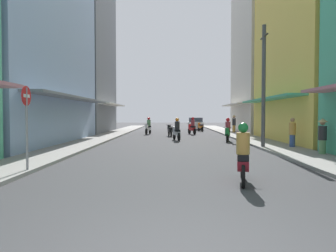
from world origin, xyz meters
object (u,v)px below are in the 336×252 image
object	(u,v)px
motorbike_black	(170,130)
motorbike_white	(148,127)
motorbike_maroon	(243,156)
motorbike_red	(192,127)
motorbike_silver	(177,130)
motorbike_green	(228,131)
pedestrian_crossing	(234,123)
pedestrian_far	(292,134)
street_sign_no_entry	(27,117)
motorbike_orange	(200,127)
parked_car	(195,123)
utility_pole	(264,86)
pedestrian_foreground	(322,135)

from	to	relation	value
motorbike_black	motorbike_white	bearing A→B (deg)	125.55
motorbike_maroon	motorbike_white	distance (m)	21.07
motorbike_white	motorbike_red	bearing A→B (deg)	-0.51
motorbike_white	motorbike_silver	bearing A→B (deg)	-70.26
motorbike_green	pedestrian_crossing	bearing A→B (deg)	76.40
pedestrian_far	street_sign_no_entry	xyz separation A→B (m)	(-10.61, -6.96, 0.90)
motorbike_orange	pedestrian_far	bearing A→B (deg)	-79.75
motorbike_red	pedestrian_crossing	xyz separation A→B (m)	(4.07, 1.25, 0.29)
motorbike_black	parked_car	distance (m)	12.56
pedestrian_crossing	utility_pole	bearing A→B (deg)	-94.73
pedestrian_far	motorbike_orange	bearing A→B (deg)	100.25
motorbike_maroon	motorbike_orange	xyz separation A→B (m)	(1.19, 25.80, -0.20)
motorbike_red	parked_car	world-z (taller)	motorbike_red
motorbike_black	pedestrian_foreground	distance (m)	14.30
motorbike_green	pedestrian_crossing	distance (m)	9.26
motorbike_orange	pedestrian_far	world-z (taller)	pedestrian_far
motorbike_red	pedestrian_foreground	world-z (taller)	pedestrian_foreground
motorbike_silver	pedestrian_foreground	size ratio (longest dim) A/B	1.09
pedestrian_crossing	pedestrian_foreground	bearing A→B (deg)	-88.38
motorbike_white	utility_pole	size ratio (longest dim) A/B	0.28
motorbike_maroon	street_sign_no_entry	size ratio (longest dim) A/B	0.68
motorbike_silver	pedestrian_far	bearing A→B (deg)	-43.15
pedestrian_far	street_sign_no_entry	world-z (taller)	street_sign_no_entry
street_sign_no_entry	motorbike_red	bearing A→B (deg)	72.31
motorbike_green	pedestrian_crossing	size ratio (longest dim) A/B	1.01
motorbike_white	motorbike_black	world-z (taller)	motorbike_white
motorbike_black	pedestrian_far	distance (m)	11.65
motorbike_red	street_sign_no_entry	bearing A→B (deg)	-107.69
motorbike_silver	pedestrian_foreground	distance (m)	10.47
parked_car	motorbike_orange	bearing A→B (deg)	-87.14
motorbike_white	motorbike_black	bearing A→B (deg)	-54.45
motorbike_red	pedestrian_far	xyz separation A→B (m)	(4.41, -12.49, 0.11)
motorbike_black	pedestrian_foreground	size ratio (longest dim) A/B	1.10
motorbike_white	street_sign_no_entry	size ratio (longest dim) A/B	0.68
pedestrian_foreground	street_sign_no_entry	world-z (taller)	street_sign_no_entry
motorbike_black	motorbike_silver	bearing A→B (deg)	-83.22
motorbike_silver	motorbike_orange	size ratio (longest dim) A/B	0.99
pedestrian_crossing	motorbike_orange	bearing A→B (deg)	126.17
pedestrian_crossing	pedestrian_far	xyz separation A→B (m)	(0.34, -13.74, -0.18)
motorbike_black	street_sign_no_entry	xyz separation A→B (m)	(-4.19, -16.67, 1.21)
motorbike_silver	utility_pole	world-z (taller)	utility_pole
motorbike_orange	motorbike_red	xyz separation A→B (m)	(-1.22, -5.15, 0.20)
motorbike_green	motorbike_orange	world-z (taller)	motorbike_green
motorbike_silver	utility_pole	xyz separation A→B (m)	(4.47, -5.36, 2.59)
motorbike_white	parked_car	distance (m)	10.64
parked_car	pedestrian_far	xyz separation A→B (m)	(3.40, -21.91, 0.07)
motorbike_green	parked_car	bearing A→B (deg)	92.97
parked_car	utility_pole	world-z (taller)	utility_pole
motorbike_maroon	pedestrian_far	bearing A→B (deg)	61.76
motorbike_silver	utility_pole	distance (m)	7.45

